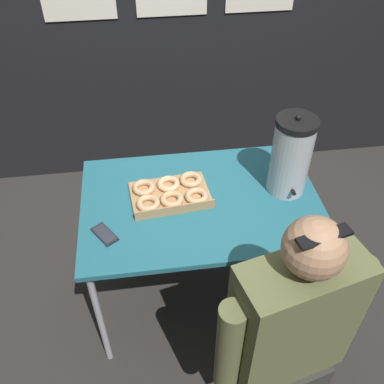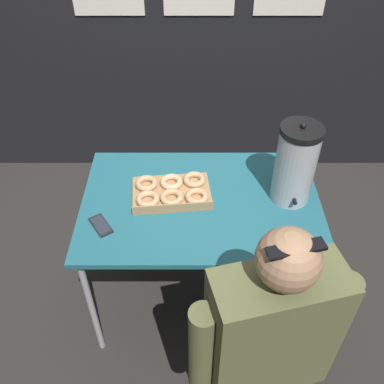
# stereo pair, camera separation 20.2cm
# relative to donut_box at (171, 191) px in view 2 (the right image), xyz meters

# --- Properties ---
(ground_plane) EXTENTS (12.00, 12.00, 0.00)m
(ground_plane) POSITION_rel_donut_box_xyz_m (0.14, -0.05, -0.78)
(ground_plane) COLOR #2D2B28
(folding_table) EXTENTS (1.15, 0.78, 0.76)m
(folding_table) POSITION_rel_donut_box_xyz_m (0.14, -0.05, -0.08)
(folding_table) COLOR #236675
(folding_table) RESTS_ON ground
(donut_box) EXTENTS (0.40, 0.30, 0.05)m
(donut_box) POSITION_rel_donut_box_xyz_m (0.00, 0.00, 0.00)
(donut_box) COLOR tan
(donut_box) RESTS_ON folding_table
(coffee_urn) EXTENTS (0.19, 0.22, 0.42)m
(coffee_urn) POSITION_rel_donut_box_xyz_m (0.57, -0.01, 0.18)
(coffee_urn) COLOR #B7B7BC
(coffee_urn) RESTS_ON folding_table
(cell_phone) EXTENTS (0.13, 0.15, 0.01)m
(cell_phone) POSITION_rel_donut_box_xyz_m (-0.31, -0.21, -0.02)
(cell_phone) COLOR black
(cell_phone) RESTS_ON folding_table
(person_seated) EXTENTS (0.61, 0.34, 1.26)m
(person_seated) POSITION_rel_donut_box_xyz_m (0.39, -0.72, -0.19)
(person_seated) COLOR #33332D
(person_seated) RESTS_ON ground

